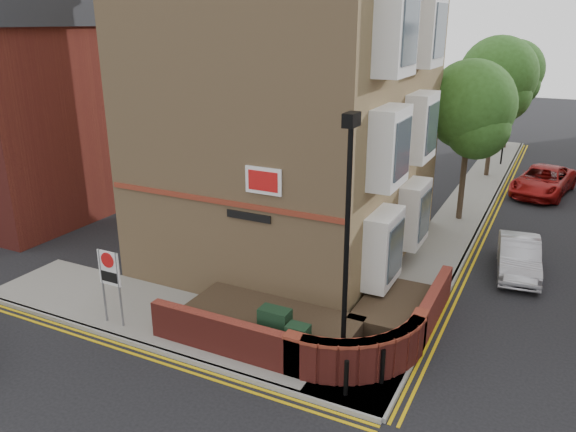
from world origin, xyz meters
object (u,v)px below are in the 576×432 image
at_px(zone_sign, 110,274).
at_px(utility_cabinet_large, 275,330).
at_px(silver_car_near, 519,256).
at_px(lamppost, 347,250).

bearing_deg(zone_sign, utility_cabinet_large, 9.69).
bearing_deg(utility_cabinet_large, silver_car_near, 57.85).
relative_size(utility_cabinet_large, silver_car_near, 0.32).
bearing_deg(lamppost, silver_car_near, 68.69).
bearing_deg(zone_sign, silver_car_near, 42.32).
height_order(utility_cabinet_large, silver_car_near, utility_cabinet_large).
bearing_deg(silver_car_near, lamppost, -118.78).
bearing_deg(utility_cabinet_large, zone_sign, -170.31).
bearing_deg(lamppost, utility_cabinet_large, 176.99).
height_order(lamppost, zone_sign, lamppost).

